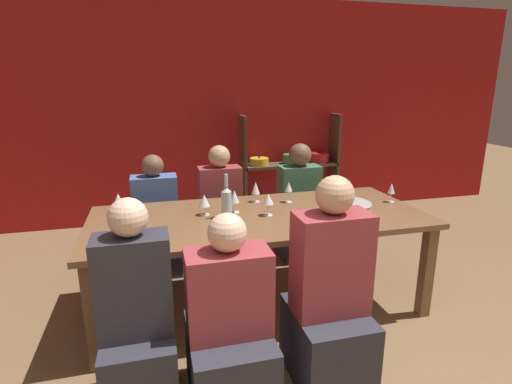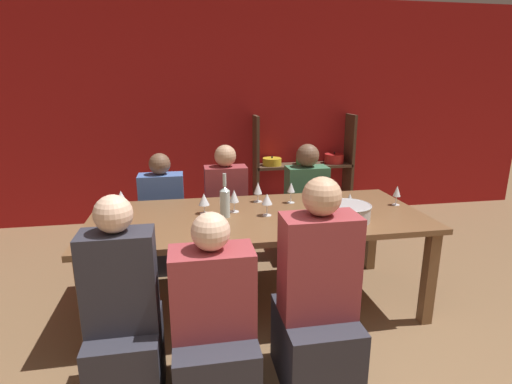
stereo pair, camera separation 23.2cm
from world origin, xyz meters
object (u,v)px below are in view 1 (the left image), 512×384
Objects in this scene: person_near_b at (229,336)px; person_near_c at (329,309)px; wine_glass_red_b at (118,200)px; person_far_a at (221,222)px; wine_glass_red_a at (256,189)px; wine_glass_empty_b at (391,189)px; wine_glass_red_c at (268,200)px; person_near_a at (138,336)px; wine_glass_white_c at (234,197)px; dining_table at (259,224)px; wine_glass_empty_c at (204,201)px; wine_glass_white_b at (348,197)px; person_far_c at (298,215)px; wine_bottle_green at (226,201)px; person_far_b at (157,229)px; shelf_unit at (290,179)px; wine_glass_empty_a at (289,187)px; mixing_bowl at (348,210)px; wine_glass_white_a at (120,205)px.

person_near_b is 0.88× the size of person_near_c.
person_far_a is (0.85, 0.58, -0.44)m from wine_glass_red_b.
wine_glass_empty_b is (1.08, -0.29, -0.00)m from wine_glass_red_a.
wine_glass_red_c is 0.14× the size of person_near_a.
person_near_b reaches higher than wine_glass_white_c.
wine_glass_empty_c reaches higher than dining_table.
wine_glass_white_b is at bearing -7.27° from wine_glass_empty_c.
wine_glass_red_a is at bearing 165.08° from wine_glass_empty_b.
wine_glass_empty_b is 1.04m from person_far_c.
wine_bottle_green is 2.05× the size of wine_glass_empty_b.
wine_glass_empty_c is at bearing 115.18° from person_far_b.
shelf_unit is 2.06m from wine_glass_empty_b.
person_far_a is at bearing 34.00° from wine_glass_red_b.
wine_glass_empty_a is at bearing 130.11° from person_far_a.
mixing_bowl is at bearing -20.80° from wine_glass_red_c.
shelf_unit is at bearing 57.48° from person_near_a.
person_far_b reaches higher than wine_glass_empty_b.
wine_glass_red_a is at bearing 149.76° from wine_glass_white_b.
person_far_a is 1.01× the size of person_far_c.
person_far_a is (-1.29, 0.78, -0.44)m from wine_glass_empty_b.
person_far_a reaches higher than wine_glass_white_c.
wine_glass_red_a is at bearing 133.75° from mixing_bowl.
wine_glass_empty_c is (-1.00, 0.34, 0.04)m from mixing_bowl.
wine_glass_white_b is 0.85× the size of wine_glass_red_a.
person_far_a is at bearing 134.83° from wine_glass_white_b.
wine_glass_white_b is 0.12× the size of person_near_c.
mixing_bowl is 0.27× the size of person_near_c.
wine_glass_white_a is 1.29× the size of wine_glass_white_b.
person_far_a is (-1.14, -1.25, -0.06)m from shelf_unit.
wine_glass_empty_a is at bearing 42.71° from person_near_a.
wine_glass_red_a is (-0.92, -1.73, 0.37)m from shelf_unit.
dining_table is at bearing 65.40° from person_near_b.
person_far_a is (-0.22, 0.49, -0.44)m from wine_glass_red_a.
wine_glass_red_b is (-1.71, 0.29, 0.02)m from wine_glass_white_b.
person_far_b is at bearing 72.73° from wine_glass_white_a.
shelf_unit is at bearing 94.41° from wine_glass_empty_b.
dining_table is 0.45m from wine_glass_empty_c.
wine_bottle_green reaches higher than wine_glass_empty_b.
wine_glass_empty_b is 1.31m from wine_glass_white_c.
dining_table is 14.79× the size of wine_glass_red_b.
dining_table is 15.79× the size of wine_glass_empty_c.
person_far_c is (-0.07, 0.88, -0.43)m from wine_glass_white_b.
wine_glass_empty_c is at bearing 63.01° from person_near_a.
wine_glass_empty_a reaches higher than wine_glass_empty_b.
wine_glass_red_a is at bearing 4.65° from wine_glass_red_b.
shelf_unit is 7.71× the size of wine_glass_empty_a.
person_near_a is at bearing -157.67° from mixing_bowl.
wine_glass_red_b is 0.63m from wine_glass_empty_c.
wine_glass_white_a is at bearing 173.07° from wine_bottle_green.
wine_glass_red_c reaches higher than wine_glass_white_b.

